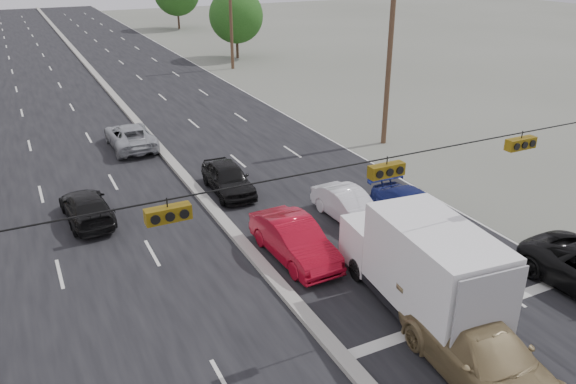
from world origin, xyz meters
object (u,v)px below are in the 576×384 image
red_sedan (294,240)px  tan_sedan (482,354)px  tree_right_mid (236,16)px  oncoming_far (130,136)px  queue_car_b (349,206)px  utility_pole_right_b (389,58)px  utility_pole_right_c (231,14)px  box_truck (421,265)px  queue_car_a (228,178)px  queue_car_d (416,212)px  oncoming_near (87,208)px

red_sedan → tan_sedan: bearing=-81.0°
tree_right_mid → oncoming_far: (-16.40, -24.07, -3.62)m
queue_car_b → utility_pole_right_b: bearing=43.9°
utility_pole_right_b → tan_sedan: size_ratio=1.74×
utility_pole_right_b → tree_right_mid: (2.50, 30.00, -0.77)m
utility_pole_right_c → box_truck: (-9.01, -39.54, -3.40)m
box_truck → queue_car_b: bearing=82.7°
red_sedan → queue_car_b: 4.04m
tan_sedan → red_sedan: size_ratio=1.22×
queue_car_a → queue_car_d: queue_car_a is taller
queue_car_d → queue_car_b: bearing=140.8°
queue_car_b → oncoming_near: (-10.18, 4.98, -0.04)m
tree_right_mid → box_truck: tree_right_mid is taller
queue_car_a → queue_car_b: 6.29m
tree_right_mid → oncoming_far: bearing=-124.3°
red_sedan → queue_car_d: 5.75m
tan_sedan → oncoming_near: tan_sedan is taller
queue_car_a → queue_car_b: (3.60, -5.17, -0.06)m
utility_pole_right_b → queue_car_d: 12.00m
queue_car_b → queue_car_d: queue_car_d is taller
red_sedan → queue_car_b: size_ratio=1.15×
red_sedan → utility_pole_right_c: bearing=70.1°
tree_right_mid → queue_car_a: tree_right_mid is taller
box_truck → queue_car_b: size_ratio=1.64×
utility_pole_right_b → utility_pole_right_c: 25.00m
utility_pole_right_b → oncoming_far: utility_pole_right_b is taller
oncoming_near → box_truck: bearing=123.7°
tree_right_mid → oncoming_near: tree_right_mid is taller
queue_car_a → oncoming_near: queue_car_a is taller
utility_pole_right_b → tree_right_mid: utility_pole_right_b is taller
utility_pole_right_c → red_sedan: bearing=-107.7°
tree_right_mid → oncoming_far: size_ratio=1.39×
tree_right_mid → queue_car_b: size_ratio=1.74×
utility_pole_right_b → oncoming_near: (-17.68, -2.97, -4.47)m
box_truck → queue_car_a: box_truck is taller
tree_right_mid → queue_car_b: (-10.00, -37.95, -3.66)m
queue_car_b → tan_sedan: bearing=-104.1°
tree_right_mid → tan_sedan: bearing=-104.1°
tan_sedan → red_sedan: 8.23m
box_truck → oncoming_far: box_truck is taller
tan_sedan → queue_car_d: bearing=67.5°
tan_sedan → oncoming_near: bearing=123.5°
utility_pole_right_b → queue_car_a: bearing=-165.9°
queue_car_b → utility_pole_right_c: bearing=74.4°
red_sedan → oncoming_near: (-6.58, 6.82, -0.13)m
oncoming_near → queue_car_b: bearing=150.7°
queue_car_d → oncoming_far: (-8.55, 15.73, -0.02)m
utility_pole_right_b → queue_car_d: (-5.35, -9.80, -4.38)m
oncoming_near → red_sedan: bearing=130.8°
queue_car_d → oncoming_near: (-12.33, 6.84, -0.09)m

